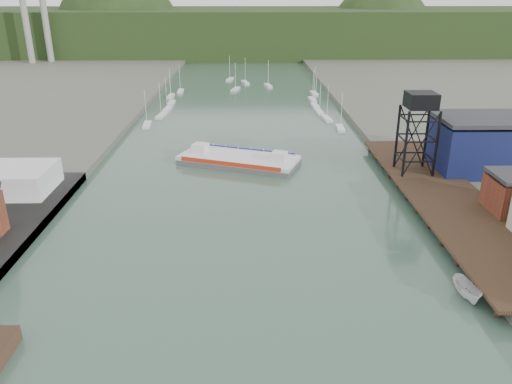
{
  "coord_description": "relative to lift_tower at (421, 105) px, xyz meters",
  "views": [
    {
      "loc": [
        1.36,
        -37.2,
        36.15
      ],
      "look_at": [
        2.8,
        42.56,
        4.0
      ],
      "focal_mm": 35.0,
      "sensor_mm": 36.0,
      "label": 1
    }
  ],
  "objects": [
    {
      "name": "white_shed",
      "position": [
        -79.0,
        -8.0,
        -11.8
      ],
      "size": [
        18.0,
        12.0,
        4.5
      ],
      "primitive_type": "cube",
      "color": "silver",
      "rests_on": "west_quay"
    },
    {
      "name": "blue_shed",
      "position": [
        15.0,
        2.0,
        -8.59
      ],
      "size": [
        20.5,
        14.5,
        11.3
      ],
      "color": "#0C1538",
      "rests_on": "east_land"
    },
    {
      "name": "motorboat",
      "position": [
        -6.04,
        -42.04,
        -14.53
      ],
      "size": [
        2.66,
        5.94,
        2.23
      ],
      "primitive_type": "imported",
      "rotation": [
        0.0,
        0.0,
        0.08
      ],
      "color": "silver",
      "rests_on": "ground"
    },
    {
      "name": "marina_sailboats",
      "position": [
        -34.92,
        80.46,
        -15.3
      ],
      "size": [
        57.71,
        92.65,
        0.9
      ],
      "color": "silver",
      "rests_on": "ground"
    },
    {
      "name": "lift_tower",
      "position": [
        0.0,
        0.0,
        0.0
      ],
      "size": [
        6.5,
        6.5,
        16.0
      ],
      "color": "black",
      "rests_on": "east_pier"
    },
    {
      "name": "distant_hills",
      "position": [
        -38.98,
        243.35,
        -5.27
      ],
      "size": [
        500.0,
        120.0,
        80.0
      ],
      "color": "black",
      "rests_on": "ground"
    },
    {
      "name": "smokestacks",
      "position": [
        -141.0,
        174.5,
        14.35
      ],
      "size": [
        11.2,
        8.2,
        60.0
      ],
      "color": "gray",
      "rests_on": "ground"
    },
    {
      "name": "chain_ferry",
      "position": [
        -35.61,
        11.47,
        -14.56
      ],
      "size": [
        28.28,
        19.15,
        3.78
      ],
      "rotation": [
        0.0,
        0.0,
        -0.36
      ],
      "color": "#545457",
      "rests_on": "ground"
    },
    {
      "name": "east_pier",
      "position": [
        2.0,
        -13.0,
        -13.75
      ],
      "size": [
        14.0,
        70.0,
        2.45
      ],
      "color": "black",
      "rests_on": "ground"
    }
  ]
}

